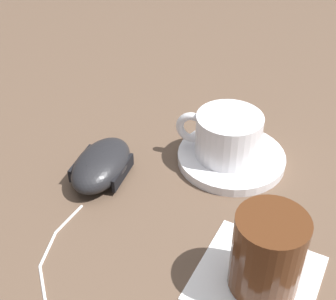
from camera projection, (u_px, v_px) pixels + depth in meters
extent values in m
plane|color=brown|center=(212.00, 193.00, 0.56)|extent=(3.00, 3.00, 0.00)
cylinder|color=white|center=(231.00, 158.00, 0.61)|extent=(0.14, 0.14, 0.01)
cylinder|color=white|center=(229.00, 135.00, 0.59)|extent=(0.08, 0.08, 0.06)
torus|color=white|center=(193.00, 128.00, 0.60)|extent=(0.02, 0.05, 0.04)
ellipsoid|color=black|center=(101.00, 165.00, 0.58)|extent=(0.12, 0.09, 0.04)
cylinder|color=black|center=(90.00, 172.00, 0.55)|extent=(0.01, 0.01, 0.01)
cube|color=black|center=(123.00, 172.00, 0.57)|extent=(0.06, 0.02, 0.02)
cube|color=black|center=(81.00, 163.00, 0.59)|extent=(0.06, 0.02, 0.02)
cylinder|color=white|center=(69.00, 218.00, 0.53)|extent=(0.04, 0.02, 0.00)
cylinder|color=white|center=(48.00, 248.00, 0.49)|extent=(0.05, 0.01, 0.00)
cylinder|color=white|center=(42.00, 284.00, 0.46)|extent=(0.04, 0.02, 0.00)
sphere|color=white|center=(81.00, 205.00, 0.54)|extent=(0.00, 0.00, 0.00)
sphere|color=white|center=(55.00, 232.00, 0.51)|extent=(0.00, 0.00, 0.00)
sphere|color=white|center=(40.00, 266.00, 0.47)|extent=(0.00, 0.00, 0.00)
cube|color=white|center=(257.00, 277.00, 0.46)|extent=(0.15, 0.15, 0.00)
cylinder|color=#4C2814|center=(268.00, 253.00, 0.43)|extent=(0.07, 0.07, 0.08)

